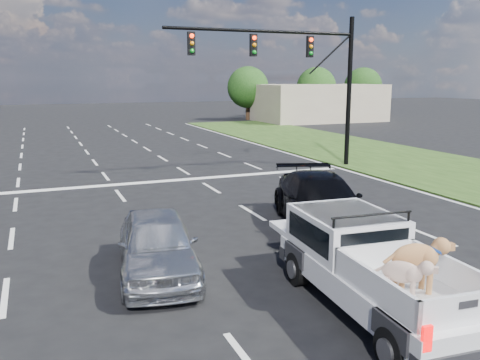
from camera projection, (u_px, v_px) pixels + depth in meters
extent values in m
plane|color=black|center=(251.00, 261.00, 11.84)|extent=(160.00, 160.00, 0.00)
cube|color=silver|center=(14.00, 219.00, 15.36)|extent=(0.12, 60.00, 0.01)
cube|color=silver|center=(130.00, 208.00, 16.65)|extent=(0.12, 60.00, 0.01)
cube|color=silver|center=(230.00, 199.00, 17.94)|extent=(0.12, 60.00, 0.01)
cube|color=silver|center=(316.00, 191.00, 19.23)|extent=(0.12, 60.00, 0.01)
cube|color=silver|center=(392.00, 184.00, 20.54)|extent=(0.15, 60.00, 0.01)
cube|color=silver|center=(155.00, 182.00, 20.93)|extent=(17.00, 0.45, 0.01)
cube|color=#1F3C12|center=(471.00, 176.00, 22.08)|extent=(8.00, 60.00, 0.06)
cylinder|color=black|center=(349.00, 93.00, 24.23)|extent=(0.22, 0.22, 7.00)
cylinder|color=black|center=(264.00, 31.00, 22.04)|extent=(9.00, 0.14, 0.14)
cube|color=black|center=(310.00, 47.00, 23.01)|extent=(0.30, 0.18, 0.95)
sphere|color=#FF2807|center=(311.00, 40.00, 22.85)|extent=(0.18, 0.18, 0.18)
cube|color=black|center=(253.00, 45.00, 21.98)|extent=(0.30, 0.18, 0.95)
sphere|color=#FF2807|center=(254.00, 38.00, 21.82)|extent=(0.18, 0.18, 0.18)
cube|color=black|center=(191.00, 44.00, 20.95)|extent=(0.30, 0.18, 0.95)
sphere|color=#FF2807|center=(192.00, 36.00, 20.79)|extent=(0.18, 0.18, 0.18)
cube|color=tan|center=(319.00, 103.00, 50.49)|extent=(12.00, 7.00, 3.60)
cylinder|color=#332114|center=(248.00, 109.00, 52.05)|extent=(0.44, 0.44, 2.16)
sphere|color=#13350E|center=(248.00, 87.00, 51.62)|extent=(4.20, 4.20, 4.20)
cylinder|color=#332114|center=(316.00, 108.00, 55.00)|extent=(0.44, 0.44, 2.16)
sphere|color=#13350E|center=(316.00, 87.00, 54.57)|extent=(4.20, 4.20, 4.20)
cylinder|color=#332114|center=(362.00, 106.00, 57.22)|extent=(0.44, 0.44, 2.16)
sphere|color=#13350E|center=(363.00, 86.00, 56.78)|extent=(4.20, 4.20, 4.20)
cylinder|color=black|center=(394.00, 350.00, 7.32)|extent=(0.30, 0.70, 0.69)
cylinder|color=black|center=(298.00, 269.00, 10.44)|extent=(0.30, 0.70, 0.69)
cylinder|color=black|center=(365.00, 260.00, 10.92)|extent=(0.30, 0.70, 0.69)
cube|color=silver|center=(376.00, 282.00, 9.11)|extent=(2.07, 4.91, 0.47)
cube|color=silver|center=(346.00, 231.00, 10.04)|extent=(1.81, 2.20, 0.78)
cube|color=black|center=(375.00, 246.00, 9.08)|extent=(1.40, 0.13, 0.56)
cylinder|color=black|center=(372.00, 215.00, 9.09)|extent=(1.63, 0.17, 0.05)
cube|color=black|center=(414.00, 295.00, 8.08)|extent=(1.78, 2.42, 0.05)
cube|color=silver|center=(372.00, 285.00, 7.79)|extent=(0.24, 2.31, 0.47)
cube|color=silver|center=(455.00, 274.00, 8.26)|extent=(0.24, 2.31, 0.47)
cube|color=silver|center=(466.00, 310.00, 6.98)|extent=(1.61, 0.19, 0.47)
cube|color=#F00507|center=(427.00, 339.00, 6.61)|extent=(0.15, 0.06, 0.36)
cube|color=black|center=(468.00, 356.00, 6.99)|extent=(1.75, 0.40, 0.27)
imported|color=#B8BBC0|center=(157.00, 244.00, 10.92)|extent=(2.23, 4.23, 1.37)
imported|color=black|center=(320.00, 202.00, 14.44)|extent=(3.52, 5.54, 1.49)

